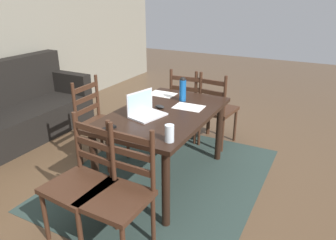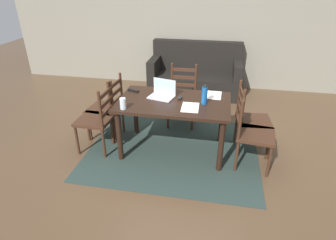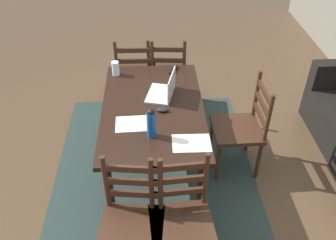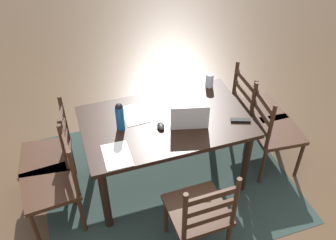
{
  "view_description": "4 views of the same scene",
  "coord_description": "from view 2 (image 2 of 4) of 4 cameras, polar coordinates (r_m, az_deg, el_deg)",
  "views": [
    {
      "loc": [
        -2.56,
        -1.39,
        1.83
      ],
      "look_at": [
        0.0,
        -0.04,
        0.66
      ],
      "focal_mm": 34.25,
      "sensor_mm": 36.0,
      "label": 1
    },
    {
      "loc": [
        0.55,
        -3.28,
        2.2
      ],
      "look_at": [
        -0.05,
        -0.12,
        0.52
      ],
      "focal_mm": 30.02,
      "sensor_mm": 36.0,
      "label": 2
    },
    {
      "loc": [
        2.55,
        -0.0,
        2.58
      ],
      "look_at": [
        0.06,
        0.13,
        0.63
      ],
      "focal_mm": 38.64,
      "sensor_mm": 36.0,
      "label": 3
    },
    {
      "loc": [
        0.78,
        2.39,
        2.84
      ],
      "look_at": [
        -0.04,
        -0.04,
        0.7
      ],
      "focal_mm": 40.49,
      "sensor_mm": 36.0,
      "label": 4
    }
  ],
  "objects": [
    {
      "name": "area_rug",
      "position": [
        3.98,
        1.09,
        -5.82
      ],
      "size": [
        2.31,
        1.92,
        0.01
      ],
      "primitive_type": "cube",
      "color": "#283833",
      "rests_on": "ground"
    },
    {
      "name": "chair_left_far",
      "position": [
        4.16,
        -12.29,
        2.34
      ],
      "size": [
        0.48,
        0.48,
        0.95
      ],
      "color": "#3D2316",
      "rests_on": "ground"
    },
    {
      "name": "ground_plane",
      "position": [
        3.98,
        1.09,
        -5.86
      ],
      "size": [
        14.0,
        14.0,
        0.0
      ],
      "primitive_type": "plane",
      "color": "brown"
    },
    {
      "name": "dining_table",
      "position": [
        3.67,
        1.17,
        2.51
      ],
      "size": [
        1.44,
        0.88,
        0.74
      ],
      "color": "black",
      "rests_on": "ground"
    },
    {
      "name": "chair_left_near",
      "position": [
        3.88,
        -14.19,
        0.15
      ],
      "size": [
        0.45,
        0.45,
        0.95
      ],
      "color": "#3D2316",
      "rests_on": "ground"
    },
    {
      "name": "laptop",
      "position": [
        3.74,
        -1.09,
        5.61
      ],
      "size": [
        0.36,
        0.29,
        0.23
      ],
      "color": "silver",
      "rests_on": "dining_table"
    },
    {
      "name": "chair_right_near",
      "position": [
        3.59,
        16.81,
        -2.59
      ],
      "size": [
        0.49,
        0.49,
        0.95
      ],
      "color": "#3D2316",
      "rests_on": "ground"
    },
    {
      "name": "couch",
      "position": [
        5.81,
        5.54,
        9.02
      ],
      "size": [
        1.8,
        0.8,
        1.0
      ],
      "color": "black",
      "rests_on": "ground"
    },
    {
      "name": "tv_remote",
      "position": [
        3.96,
        -7.03,
        5.94
      ],
      "size": [
        0.17,
        0.1,
        0.02
      ],
      "primitive_type": "cube",
      "rotation": [
        0.0,
        0.0,
        1.22
      ],
      "color": "black",
      "rests_on": "dining_table"
    },
    {
      "name": "chair_far_head",
      "position": [
        4.48,
        2.9,
        4.79
      ],
      "size": [
        0.45,
        0.45,
        0.95
      ],
      "color": "#3D2316",
      "rests_on": "ground"
    },
    {
      "name": "drinking_glass",
      "position": [
        3.42,
        -9.15,
        3.3
      ],
      "size": [
        0.07,
        0.07,
        0.14
      ],
      "primitive_type": "cylinder",
      "color": "silver",
      "rests_on": "dining_table"
    },
    {
      "name": "computer_mouse",
      "position": [
        3.69,
        2.48,
        4.58
      ],
      "size": [
        0.07,
        0.1,
        0.03
      ],
      "primitive_type": "ellipsoid",
      "rotation": [
        0.0,
        0.0,
        -0.09
      ],
      "color": "black",
      "rests_on": "dining_table"
    },
    {
      "name": "paper_stack_left",
      "position": [
        3.45,
        4.52,
        2.59
      ],
      "size": [
        0.22,
        0.3,
        0.0
      ],
      "primitive_type": "cube",
      "rotation": [
        0.0,
        0.0,
        0.03
      ],
      "color": "white",
      "rests_on": "dining_table"
    },
    {
      "name": "paper_stack_right",
      "position": [
        3.85,
        9.2,
        5.02
      ],
      "size": [
        0.22,
        0.3,
        0.0
      ],
      "primitive_type": "cube",
      "rotation": [
        0.0,
        0.0,
        -0.02
      ],
      "color": "white",
      "rests_on": "dining_table"
    },
    {
      "name": "chair_right_far",
      "position": [
        3.89,
        16.44,
        -0.07
      ],
      "size": [
        0.47,
        0.47,
        0.95
      ],
      "color": "#3D2316",
      "rests_on": "ground"
    },
    {
      "name": "wall_back",
      "position": [
        6.05,
        5.81,
        19.45
      ],
      "size": [
        8.0,
        0.12,
        2.7
      ],
      "primitive_type": "cube",
      "color": "gray",
      "rests_on": "ground"
    },
    {
      "name": "water_bottle",
      "position": [
        3.52,
        7.44,
        5.3
      ],
      "size": [
        0.07,
        0.07,
        0.26
      ],
      "color": "#145199",
      "rests_on": "dining_table"
    }
  ]
}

